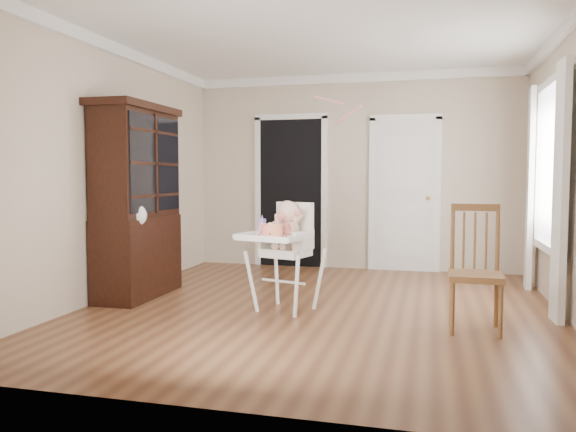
% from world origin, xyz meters
% --- Properties ---
extents(floor, '(5.00, 5.00, 0.00)m').
position_xyz_m(floor, '(0.00, 0.00, 0.00)').
color(floor, '#57321D').
rests_on(floor, ground).
extents(ceiling, '(5.00, 5.00, 0.00)m').
position_xyz_m(ceiling, '(0.00, 0.00, 2.70)').
color(ceiling, white).
rests_on(ceiling, wall_back).
extents(wall_back, '(4.50, 0.00, 4.50)m').
position_xyz_m(wall_back, '(0.00, 2.50, 1.35)').
color(wall_back, '#C6B29B').
rests_on(wall_back, floor).
extents(wall_left, '(0.00, 5.00, 5.00)m').
position_xyz_m(wall_left, '(-2.25, 0.00, 1.35)').
color(wall_left, '#C6B29B').
rests_on(wall_left, floor).
extents(wall_right, '(0.00, 5.00, 5.00)m').
position_xyz_m(wall_right, '(2.25, 0.00, 1.35)').
color(wall_right, '#C6B29B').
rests_on(wall_right, floor).
extents(crown_molding, '(4.50, 5.00, 0.12)m').
position_xyz_m(crown_molding, '(0.00, 0.00, 2.64)').
color(crown_molding, white).
rests_on(crown_molding, ceiling).
extents(doorway, '(1.06, 0.05, 2.22)m').
position_xyz_m(doorway, '(-0.90, 2.48, 1.11)').
color(doorway, black).
rests_on(doorway, wall_back).
extents(closet_door, '(0.96, 0.09, 2.13)m').
position_xyz_m(closet_door, '(0.70, 2.48, 1.02)').
color(closet_door, white).
rests_on(closet_door, wall_back).
extents(window_right, '(0.13, 1.84, 2.30)m').
position_xyz_m(window_right, '(2.18, 0.80, 1.29)').
color(window_right, white).
rests_on(window_right, wall_right).
extents(high_chair, '(0.78, 0.89, 1.06)m').
position_xyz_m(high_chair, '(-0.29, -0.16, 0.66)').
color(high_chair, white).
rests_on(high_chair, floor).
extents(baby, '(0.30, 0.28, 0.48)m').
position_xyz_m(baby, '(-0.28, -0.14, 0.81)').
color(baby, beige).
rests_on(baby, high_chair).
extents(cake, '(0.26, 0.26, 0.12)m').
position_xyz_m(cake, '(-0.35, -0.44, 0.80)').
color(cake, silver).
rests_on(cake, high_chair).
extents(sippy_cup, '(0.08, 0.08, 0.19)m').
position_xyz_m(sippy_cup, '(-0.50, -0.25, 0.82)').
color(sippy_cup, '#CC7CB4').
rests_on(sippy_cup, high_chair).
extents(china_cabinet, '(0.54, 1.21, 2.05)m').
position_xyz_m(china_cabinet, '(-1.99, 0.07, 1.03)').
color(china_cabinet, black).
rests_on(china_cabinet, floor).
extents(dining_chair, '(0.44, 0.44, 1.06)m').
position_xyz_m(dining_chair, '(1.42, -0.44, 0.49)').
color(dining_chair, brown).
rests_on(dining_chair, floor).
extents(streamer, '(0.39, 0.34, 0.15)m').
position_xyz_m(streamer, '(-0.09, 1.00, 2.15)').
color(streamer, pink).
rests_on(streamer, ceiling).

